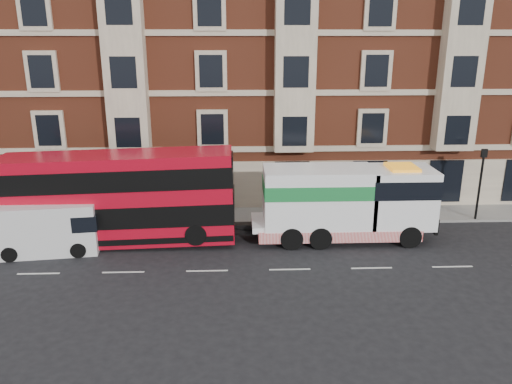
% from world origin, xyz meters
% --- Properties ---
extents(ground, '(120.00, 120.00, 0.00)m').
position_xyz_m(ground, '(0.00, 0.00, 0.00)').
color(ground, black).
rests_on(ground, ground).
extents(sidewalk, '(90.00, 3.00, 0.15)m').
position_xyz_m(sidewalk, '(0.00, 7.50, 0.07)').
color(sidewalk, slate).
rests_on(sidewalk, ground).
extents(victorian_terrace, '(45.00, 12.00, 20.40)m').
position_xyz_m(victorian_terrace, '(0.50, 15.00, 10.07)').
color(victorian_terrace, brown).
rests_on(victorian_terrace, ground).
extents(lamp_post_west, '(0.35, 0.15, 4.35)m').
position_xyz_m(lamp_post_west, '(-6.00, 6.20, 2.68)').
color(lamp_post_west, black).
rests_on(lamp_post_west, sidewalk).
extents(lamp_post_east, '(0.35, 0.15, 4.35)m').
position_xyz_m(lamp_post_east, '(12.00, 6.20, 2.68)').
color(lamp_post_east, black).
rests_on(lamp_post_east, sidewalk).
extents(double_decker_bus, '(12.24, 2.81, 4.96)m').
position_xyz_m(double_decker_bus, '(-8.83, 3.68, 2.63)').
color(double_decker_bus, '#B50A1D').
rests_on(double_decker_bus, ground).
extents(tow_truck, '(9.80, 2.90, 4.08)m').
position_xyz_m(tow_truck, '(3.23, 3.68, 2.17)').
color(tow_truck, white).
rests_on(tow_truck, ground).
extents(box_van, '(5.36, 2.67, 2.68)m').
position_xyz_m(box_van, '(-12.38, 2.59, 1.32)').
color(box_van, silver).
rests_on(box_van, ground).
extents(pedestrian, '(0.75, 0.56, 1.89)m').
position_xyz_m(pedestrian, '(-9.36, 6.15, 1.10)').
color(pedestrian, '#1B2236').
rests_on(pedestrian, sidewalk).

